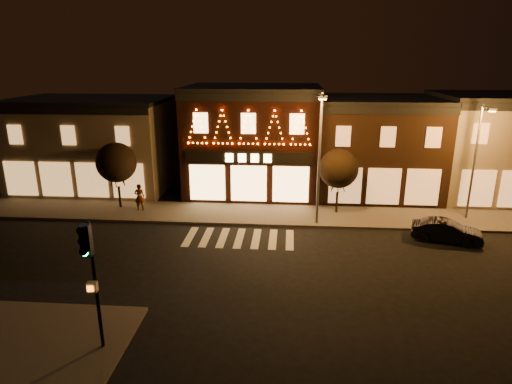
# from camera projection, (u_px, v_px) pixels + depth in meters

# --- Properties ---
(ground) EXTENTS (120.00, 120.00, 0.00)m
(ground) POSITION_uv_depth(u_px,v_px,m) (230.00, 269.00, 22.03)
(ground) COLOR black
(ground) RESTS_ON ground
(sidewalk_far) EXTENTS (44.00, 4.00, 0.15)m
(sidewalk_far) POSITION_uv_depth(u_px,v_px,m) (275.00, 215.00, 29.47)
(sidewalk_far) COLOR #47423D
(sidewalk_far) RESTS_ON ground
(sidewalk_near) EXTENTS (7.00, 7.00, 0.15)m
(sidewalk_near) POSITION_uv_depth(u_px,v_px,m) (21.00, 359.00, 15.35)
(sidewalk_near) COLOR #47423D
(sidewalk_near) RESTS_ON ground
(building_left) EXTENTS (12.20, 8.28, 7.30)m
(building_left) POSITION_uv_depth(u_px,v_px,m) (95.00, 143.00, 35.24)
(building_left) COLOR #786E55
(building_left) RESTS_ON ground
(building_pulp) EXTENTS (10.20, 8.34, 8.30)m
(building_pulp) POSITION_uv_depth(u_px,v_px,m) (253.00, 139.00, 34.10)
(building_pulp) COLOR black
(building_pulp) RESTS_ON ground
(building_right_a) EXTENTS (9.20, 8.28, 7.50)m
(building_right_a) POSITION_uv_depth(u_px,v_px,m) (375.00, 146.00, 33.52)
(building_right_a) COLOR #341E12
(building_right_a) RESTS_ON ground
(building_right_b) EXTENTS (9.20, 8.28, 7.80)m
(building_right_b) POSITION_uv_depth(u_px,v_px,m) (496.00, 146.00, 32.80)
(building_right_b) COLOR #786E55
(building_right_b) RESTS_ON ground
(traffic_signal_near) EXTENTS (0.37, 0.51, 4.91)m
(traffic_signal_near) POSITION_uv_depth(u_px,v_px,m) (90.00, 263.00, 14.76)
(traffic_signal_near) COLOR black
(traffic_signal_near) RESTS_ON sidewalk_near
(streetlamp_mid) EXTENTS (0.53, 1.88, 8.23)m
(streetlamp_mid) POSITION_uv_depth(u_px,v_px,m) (320.00, 150.00, 26.25)
(streetlamp_mid) COLOR #59595E
(streetlamp_mid) RESTS_ON sidewalk_far
(streetlamp_right) EXTENTS (0.47, 1.70, 7.42)m
(streetlamp_right) POSITION_uv_depth(u_px,v_px,m) (477.00, 154.00, 27.26)
(streetlamp_right) COLOR #59595E
(streetlamp_right) RESTS_ON sidewalk_far
(tree_left) EXTENTS (2.77, 2.77, 4.64)m
(tree_left) POSITION_uv_depth(u_px,v_px,m) (116.00, 163.00, 29.87)
(tree_left) COLOR black
(tree_left) RESTS_ON sidewalk_far
(tree_right) EXTENTS (2.64, 2.64, 4.41)m
(tree_right) POSITION_uv_depth(u_px,v_px,m) (339.00, 169.00, 28.85)
(tree_right) COLOR black
(tree_right) RESTS_ON sidewalk_far
(dark_sedan) EXTENTS (4.11, 2.37, 1.28)m
(dark_sedan) POSITION_uv_depth(u_px,v_px,m) (446.00, 231.00, 25.22)
(dark_sedan) COLOR black
(dark_sedan) RESTS_ON ground
(pedestrian) EXTENTS (0.76, 0.57, 1.88)m
(pedestrian) POSITION_uv_depth(u_px,v_px,m) (140.00, 197.00, 29.96)
(pedestrian) COLOR gray
(pedestrian) RESTS_ON sidewalk_far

